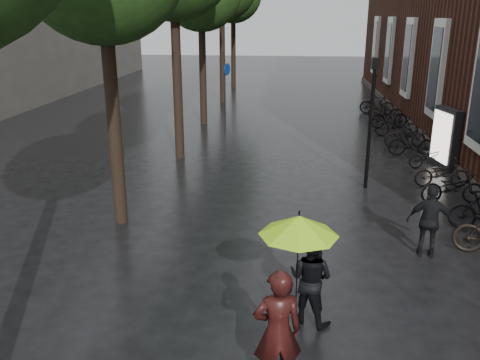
# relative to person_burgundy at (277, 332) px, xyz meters

# --- Properties ---
(person_burgundy) EXTENTS (0.75, 0.58, 1.84)m
(person_burgundy) POSITION_rel_person_burgundy_xyz_m (0.00, 0.00, 0.00)
(person_burgundy) COLOR black
(person_burgundy) RESTS_ON ground
(person_black) EXTENTS (0.97, 0.90, 1.61)m
(person_black) POSITION_rel_person_burgundy_xyz_m (0.50, 1.72, -0.12)
(person_black) COLOR black
(person_black) RESTS_ON ground
(lime_umbrella) EXTENTS (1.17, 1.17, 1.72)m
(lime_umbrella) POSITION_rel_person_burgundy_xyz_m (0.25, 0.93, 1.15)
(lime_umbrella) COLOR black
(lime_umbrella) RESTS_ON ground
(pedestrian_walking) EXTENTS (0.99, 0.56, 1.60)m
(pedestrian_walking) POSITION_rel_person_burgundy_xyz_m (3.08, 4.42, -0.12)
(pedestrian_walking) COLOR black
(pedestrian_walking) RESTS_ON ground
(parked_bicycles) EXTENTS (2.06, 17.13, 1.04)m
(parked_bicycles) POSITION_rel_person_burgundy_xyz_m (4.58, 12.68, -0.44)
(parked_bicycles) COLOR black
(parked_bicycles) RESTS_ON ground
(ad_lightbox) EXTENTS (0.31, 1.34, 2.03)m
(ad_lightbox) POSITION_rel_person_burgundy_xyz_m (5.22, 11.24, 0.10)
(ad_lightbox) COLOR black
(ad_lightbox) RESTS_ON ground
(lamp_post) EXTENTS (0.20, 0.20, 3.80)m
(lamp_post) POSITION_rel_person_burgundy_xyz_m (2.37, 8.86, 1.39)
(lamp_post) COLOR black
(lamp_post) RESTS_ON ground
(cycle_sign) EXTENTS (0.15, 0.52, 2.85)m
(cycle_sign) POSITION_rel_person_burgundy_xyz_m (-2.87, 17.06, 0.96)
(cycle_sign) COLOR #262628
(cycle_sign) RESTS_ON ground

